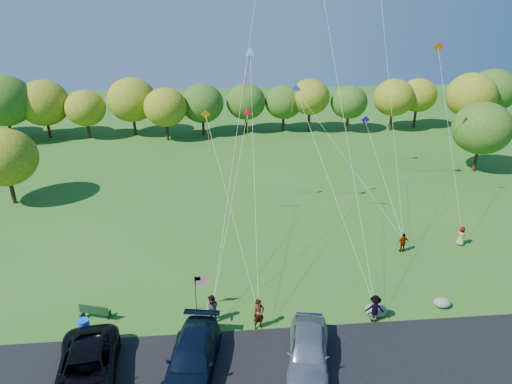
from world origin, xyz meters
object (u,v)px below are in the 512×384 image
(flyer_d, at_px, (403,243))
(flyer_c, at_px, (375,309))
(minivan_dark, at_px, (86,371))
(park_bench, at_px, (94,312))
(minivan_silver, at_px, (308,350))
(trash_barrel, at_px, (84,327))
(flyer_a, at_px, (259,314))
(flyer_b, at_px, (212,310))
(minivan_navy, at_px, (192,358))
(flyer_e, at_px, (461,236))

(flyer_d, bearing_deg, flyer_c, 52.60)
(minivan_dark, height_order, park_bench, minivan_dark)
(minivan_dark, bearing_deg, minivan_silver, -5.16)
(flyer_d, bearing_deg, minivan_silver, 43.41)
(minivan_silver, bearing_deg, trash_barrel, 176.53)
(minivan_dark, distance_m, trash_barrel, 4.01)
(minivan_silver, xyz_separation_m, flyer_a, (-2.25, 3.02, 0.01))
(minivan_dark, distance_m, flyer_b, 7.33)
(flyer_c, distance_m, flyer_d, 8.74)
(minivan_navy, bearing_deg, flyer_a, 49.29)
(flyer_a, height_order, flyer_b, flyer_a)
(flyer_b, distance_m, flyer_d, 15.55)
(minivan_navy, height_order, flyer_c, flyer_c)
(flyer_c, height_order, flyer_d, flyer_c)
(minivan_navy, relative_size, trash_barrel, 6.20)
(minivan_navy, bearing_deg, minivan_silver, 9.39)
(minivan_silver, relative_size, flyer_c, 3.00)
(flyer_a, height_order, flyer_c, flyer_a)
(flyer_a, bearing_deg, flyer_e, 3.42)
(flyer_d, distance_m, flyer_e, 4.79)
(flyer_d, relative_size, flyer_e, 0.99)
(flyer_a, height_order, flyer_d, flyer_a)
(flyer_a, distance_m, park_bench, 9.66)
(flyer_c, relative_size, flyer_d, 1.14)
(minivan_navy, height_order, flyer_b, flyer_b)
(minivan_dark, distance_m, minivan_navy, 5.10)
(minivan_navy, xyz_separation_m, flyer_c, (10.38, 3.02, -0.03))
(flyer_a, distance_m, flyer_c, 6.76)
(flyer_d, height_order, trash_barrel, flyer_d)
(park_bench, bearing_deg, flyer_b, 9.06)
(flyer_b, xyz_separation_m, flyer_e, (18.78, 7.26, -0.16))
(minivan_silver, height_order, flyer_a, flyer_a)
(minivan_silver, xyz_separation_m, flyer_c, (4.51, 3.02, -0.08))
(flyer_c, bearing_deg, minivan_navy, 25.61)
(minivan_navy, xyz_separation_m, minivan_silver, (5.87, -0.01, 0.05))
(minivan_navy, distance_m, flyer_e, 22.61)
(flyer_b, height_order, trash_barrel, flyer_b)
(minivan_dark, distance_m, minivan_silver, 10.96)
(flyer_a, bearing_deg, minivan_dark, 178.64)
(trash_barrel, bearing_deg, flyer_a, -2.43)
(minivan_silver, relative_size, flyer_e, 3.39)
(minivan_dark, bearing_deg, flyer_e, 17.37)
(minivan_dark, relative_size, flyer_e, 3.99)
(minivan_dark, xyz_separation_m, flyer_b, (6.08, 4.09, 0.01))
(minivan_navy, bearing_deg, park_bench, 151.39)
(minivan_navy, height_order, minivan_silver, minivan_silver)
(flyer_b, bearing_deg, flyer_c, 38.61)
(minivan_navy, distance_m, flyer_c, 10.81)
(flyer_a, relative_size, flyer_c, 1.11)
(flyer_d, distance_m, park_bench, 21.70)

